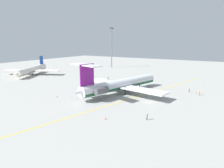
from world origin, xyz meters
name	(u,v)px	position (x,y,z in m)	size (l,w,h in m)	color
ground	(150,102)	(0.00, 0.00, 0.00)	(301.31, 301.31, 0.00)	#9E9E99
main_jetliner	(119,84)	(3.88, 13.47, 3.20)	(39.77, 35.58, 11.75)	silver
airliner_mid_left	(31,70)	(12.46, 75.11, 2.85)	(30.36, 30.71, 9.69)	silver
ground_crew_near_nose	(200,92)	(16.16, -11.98, 1.16)	(0.44, 0.29, 1.83)	black
ground_crew_near_tail	(108,78)	(23.14, 30.65, 1.04)	(0.26, 0.41, 1.64)	black
ground_crew_portside	(189,89)	(18.74, -8.07, 1.09)	(0.39, 0.28, 1.72)	black
ground_crew_starboard	(147,116)	(-14.43, -4.66, 1.10)	(0.28, 0.44, 1.73)	black
safety_cone_nose	(57,96)	(-11.85, 28.64, 0.28)	(0.40, 0.40, 0.55)	#EA590F
safety_cone_wingtip	(196,92)	(19.31, -10.40, 0.28)	(0.40, 0.40, 0.55)	#EA590F
safety_cone_tail	(105,118)	(-19.43, 3.98, 0.28)	(0.40, 0.40, 0.55)	#EA590F
taxiway_centreline	(141,96)	(4.98, 5.30, 0.00)	(95.51, 0.36, 0.01)	gold
light_mast	(112,46)	(64.53, 54.30, 15.25)	(4.00, 0.70, 28.04)	slate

